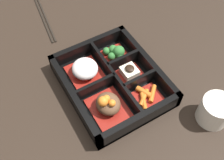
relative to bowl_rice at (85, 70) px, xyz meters
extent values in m
plane|color=black|center=(-0.06, -0.04, -0.03)|extent=(3.00, 3.00, 0.00)
cube|color=black|center=(-0.06, -0.04, -0.03)|extent=(0.26, 0.22, 0.01)
cube|color=black|center=(-0.06, -0.15, -0.01)|extent=(0.26, 0.01, 0.05)
cube|color=black|center=(-0.06, 0.06, -0.01)|extent=(0.26, 0.01, 0.05)
cube|color=black|center=(-0.18, -0.04, -0.01)|extent=(0.01, 0.22, 0.05)
cube|color=black|center=(0.07, -0.04, -0.01)|extent=(0.01, 0.22, 0.05)
cube|color=black|center=(-0.06, -0.05, -0.01)|extent=(0.23, 0.01, 0.05)
cube|color=black|center=(-0.10, -0.10, -0.01)|extent=(0.01, 0.09, 0.05)
cube|color=black|center=(-0.02, -0.10, -0.01)|extent=(0.01, 0.09, 0.05)
cube|color=black|center=(-0.06, 0.00, -0.01)|extent=(0.01, 0.10, 0.05)
cube|color=maroon|center=(-0.12, 0.00, -0.02)|extent=(0.10, 0.08, 0.01)
ellipsoid|color=brown|center=(-0.12, 0.00, 0.00)|extent=(0.06, 0.05, 0.04)
sphere|color=orange|center=(-0.11, 0.00, 0.02)|extent=(0.02, 0.02, 0.02)
sphere|color=orange|center=(-0.12, 0.01, 0.02)|extent=(0.02, 0.02, 0.02)
sphere|color=orange|center=(-0.13, 0.00, 0.02)|extent=(0.02, 0.02, 0.02)
cube|color=maroon|center=(0.00, 0.00, -0.02)|extent=(0.10, 0.08, 0.01)
ellipsoid|color=silver|center=(0.00, 0.00, 0.00)|extent=(0.07, 0.06, 0.04)
cube|color=maroon|center=(-0.13, -0.09, -0.02)|extent=(0.06, 0.07, 0.01)
cylinder|color=#D1661E|center=(-0.12, -0.09, -0.01)|extent=(0.04, 0.03, 0.01)
cylinder|color=#D1661E|center=(-0.14, -0.08, -0.01)|extent=(0.04, 0.03, 0.01)
cylinder|color=#D1661E|center=(-0.14, -0.08, -0.01)|extent=(0.04, 0.04, 0.01)
cylinder|color=#D1661E|center=(-0.14, -0.11, -0.01)|extent=(0.04, 0.04, 0.01)
cube|color=maroon|center=(-0.06, -0.09, -0.02)|extent=(0.05, 0.07, 0.01)
cube|color=beige|center=(-0.06, -0.09, -0.01)|extent=(0.04, 0.04, 0.02)
ellipsoid|color=black|center=(-0.06, -0.09, 0.01)|extent=(0.02, 0.02, 0.01)
cube|color=maroon|center=(0.02, -0.09, -0.02)|extent=(0.06, 0.07, 0.01)
sphere|color=#2D6B2D|center=(0.00, -0.10, 0.00)|extent=(0.02, 0.02, 0.02)
sphere|color=#2D6B2D|center=(0.02, -0.09, -0.01)|extent=(0.02, 0.02, 0.02)
sphere|color=#2D6B2D|center=(0.03, -0.08, -0.01)|extent=(0.02, 0.02, 0.02)
sphere|color=#2D6B2D|center=(0.01, -0.10, 0.00)|extent=(0.03, 0.03, 0.03)
sphere|color=#2D6B2D|center=(0.02, -0.10, 0.00)|extent=(0.03, 0.03, 0.03)
sphere|color=#2D6B2D|center=(0.01, -0.08, -0.01)|extent=(0.02, 0.02, 0.02)
cylinder|color=beige|center=(-0.25, -0.20, 0.00)|extent=(0.07, 0.07, 0.07)
cylinder|color=#597A38|center=(-0.25, -0.20, 0.03)|extent=(0.06, 0.06, 0.01)
cylinder|color=black|center=(0.26, 0.00, -0.03)|extent=(0.22, 0.03, 0.01)
cylinder|color=black|center=(0.27, 0.01, -0.03)|extent=(0.22, 0.03, 0.01)
camera|label=1|loc=(-0.38, 0.14, 0.52)|focal=42.00mm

